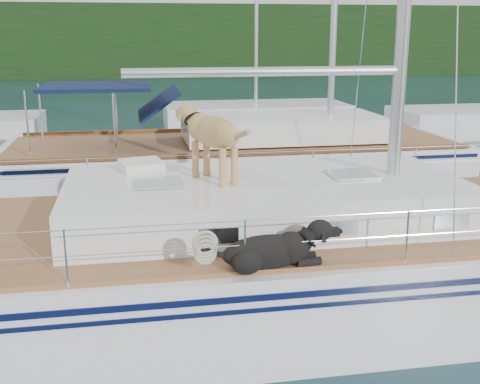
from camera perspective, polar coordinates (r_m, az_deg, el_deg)
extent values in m
plane|color=black|center=(8.43, -3.16, -11.07)|extent=(120.00, 120.00, 0.00)
cube|color=black|center=(52.54, -9.56, 13.94)|extent=(90.00, 3.00, 6.00)
cube|color=#595147|center=(53.83, -9.47, 11.40)|extent=(92.00, 1.00, 1.20)
cube|color=white|center=(8.23, -3.21, -7.94)|extent=(12.00, 3.80, 1.40)
cube|color=#93603A|center=(7.97, -3.29, -3.10)|extent=(11.52, 3.50, 0.06)
cube|color=white|center=(8.01, 2.37, -0.71)|extent=(5.20, 2.50, 0.55)
cylinder|color=silver|center=(7.73, 2.50, 11.33)|extent=(3.60, 0.12, 0.12)
cylinder|color=silver|center=(6.14, -1.36, -2.83)|extent=(10.56, 0.01, 0.01)
cylinder|color=silver|center=(9.51, -4.64, 3.51)|extent=(10.56, 0.01, 0.01)
cube|color=#1C47AF|center=(9.35, -10.06, -0.21)|extent=(0.89, 0.76, 0.06)
cube|color=silver|center=(8.54, -9.34, 2.47)|extent=(0.67, 0.60, 0.14)
torus|color=#BDB895|center=(6.14, -3.33, -4.84)|extent=(0.33, 0.10, 0.33)
cube|color=white|center=(14.75, -0.52, 2.20)|extent=(11.00, 3.50, 1.30)
cube|color=#93603A|center=(14.62, -0.53, 4.69)|extent=(10.56, 3.29, 0.06)
cube|color=white|center=(14.81, 4.07, 6.16)|extent=(4.80, 2.30, 0.55)
cube|color=#0D183A|center=(14.25, -13.52, 9.70)|extent=(2.40, 2.30, 0.08)
cube|color=white|center=(24.26, 1.50, 7.09)|extent=(7.20, 3.00, 1.10)
cube|color=white|center=(24.47, 21.81, 6.11)|extent=(6.40, 3.00, 1.10)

